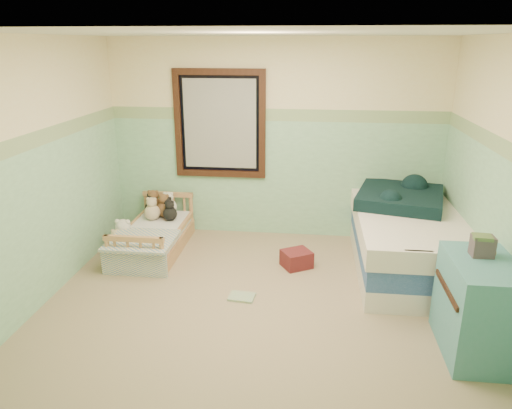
# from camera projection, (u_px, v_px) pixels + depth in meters

# --- Properties ---
(floor) EXTENTS (4.20, 3.60, 0.02)m
(floor) POSITION_uv_depth(u_px,v_px,m) (259.00, 301.00, 4.75)
(floor) COLOR #7C6D57
(floor) RESTS_ON ground
(ceiling) EXTENTS (4.20, 3.60, 0.02)m
(ceiling) POSITION_uv_depth(u_px,v_px,m) (260.00, 32.00, 3.94)
(ceiling) COLOR silver
(ceiling) RESTS_ON wall_back
(wall_back) EXTENTS (4.20, 0.04, 2.50)m
(wall_back) POSITION_uv_depth(u_px,v_px,m) (275.00, 141.00, 6.03)
(wall_back) COLOR beige
(wall_back) RESTS_ON floor
(wall_front) EXTENTS (4.20, 0.04, 2.50)m
(wall_front) POSITION_uv_depth(u_px,v_px,m) (224.00, 266.00, 2.65)
(wall_front) COLOR beige
(wall_front) RESTS_ON floor
(wall_left) EXTENTS (0.04, 3.60, 2.50)m
(wall_left) POSITION_uv_depth(u_px,v_px,m) (42.00, 172.00, 4.57)
(wall_left) COLOR beige
(wall_left) RESTS_ON floor
(wall_right) EXTENTS (0.04, 3.60, 2.50)m
(wall_right) POSITION_uv_depth(u_px,v_px,m) (502.00, 187.00, 4.11)
(wall_right) COLOR beige
(wall_right) RESTS_ON floor
(wainscot_mint) EXTENTS (4.20, 0.01, 1.50)m
(wainscot_mint) POSITION_uv_depth(u_px,v_px,m) (275.00, 179.00, 6.18)
(wainscot_mint) COLOR #7AB18A
(wainscot_mint) RESTS_ON floor
(border_strip) EXTENTS (4.20, 0.01, 0.15)m
(border_strip) POSITION_uv_depth(u_px,v_px,m) (275.00, 115.00, 5.92)
(border_strip) COLOR #477A45
(border_strip) RESTS_ON wall_back
(window_frame) EXTENTS (1.16, 0.06, 1.36)m
(window_frame) POSITION_uv_depth(u_px,v_px,m) (220.00, 124.00, 6.01)
(window_frame) COLOR black
(window_frame) RESTS_ON wall_back
(window_blinds) EXTENTS (0.92, 0.01, 1.12)m
(window_blinds) POSITION_uv_depth(u_px,v_px,m) (220.00, 124.00, 6.02)
(window_blinds) COLOR #B2B2AC
(window_blinds) RESTS_ON window_frame
(toddler_bed_frame) EXTENTS (0.68, 1.35, 0.17)m
(toddler_bed_frame) POSITION_uv_depth(u_px,v_px,m) (155.00, 244.00, 5.86)
(toddler_bed_frame) COLOR tan
(toddler_bed_frame) RESTS_ON floor
(toddler_mattress) EXTENTS (0.62, 1.29, 0.12)m
(toddler_mattress) POSITION_uv_depth(u_px,v_px,m) (154.00, 233.00, 5.81)
(toddler_mattress) COLOR white
(toddler_mattress) RESTS_ON toddler_bed_frame
(patchwork_quilt) EXTENTS (0.73, 0.68, 0.03)m
(patchwork_quilt) POSITION_uv_depth(u_px,v_px,m) (141.00, 240.00, 5.39)
(patchwork_quilt) COLOR #5482B1
(patchwork_quilt) RESTS_ON toddler_mattress
(plush_bed_brown) EXTENTS (0.22, 0.22, 0.22)m
(plush_bed_brown) POSITION_uv_depth(u_px,v_px,m) (154.00, 206.00, 6.24)
(plush_bed_brown) COLOR brown
(plush_bed_brown) RESTS_ON toddler_mattress
(plush_bed_white) EXTENTS (0.21, 0.21, 0.21)m
(plush_bed_white) POSITION_uv_depth(u_px,v_px,m) (169.00, 207.00, 6.22)
(plush_bed_white) COLOR silver
(plush_bed_white) RESTS_ON toddler_mattress
(plush_bed_tan) EXTENTS (0.20, 0.20, 0.20)m
(plush_bed_tan) POSITION_uv_depth(u_px,v_px,m) (152.00, 212.00, 6.03)
(plush_bed_tan) COLOR beige
(plush_bed_tan) RESTS_ON toddler_mattress
(plush_bed_dark) EXTENTS (0.18, 0.18, 0.18)m
(plush_bed_dark) POSITION_uv_depth(u_px,v_px,m) (170.00, 214.00, 6.01)
(plush_bed_dark) COLOR black
(plush_bed_dark) RESTS_ON toddler_mattress
(plush_floor_cream) EXTENTS (0.28, 0.28, 0.28)m
(plush_floor_cream) POSITION_uv_depth(u_px,v_px,m) (124.00, 241.00, 5.80)
(plush_floor_cream) COLOR silver
(plush_floor_cream) RESTS_ON floor
(plush_floor_tan) EXTENTS (0.22, 0.22, 0.22)m
(plush_floor_tan) POSITION_uv_depth(u_px,v_px,m) (118.00, 246.00, 5.73)
(plush_floor_tan) COLOR beige
(plush_floor_tan) RESTS_ON floor
(twin_bed_frame) EXTENTS (1.08, 2.16, 0.22)m
(twin_bed_frame) POSITION_uv_depth(u_px,v_px,m) (404.00, 257.00, 5.44)
(twin_bed_frame) COLOR silver
(twin_bed_frame) RESTS_ON floor
(twin_boxspring) EXTENTS (1.08, 2.16, 0.22)m
(twin_boxspring) POSITION_uv_depth(u_px,v_px,m) (406.00, 239.00, 5.37)
(twin_boxspring) COLOR navy
(twin_boxspring) RESTS_ON twin_bed_frame
(twin_mattress) EXTENTS (1.12, 2.20, 0.22)m
(twin_mattress) POSITION_uv_depth(u_px,v_px,m) (408.00, 221.00, 5.29)
(twin_mattress) COLOR silver
(twin_mattress) RESTS_ON twin_boxspring
(teal_blanket) EXTENTS (1.13, 1.17, 0.14)m
(teal_blanket) POSITION_uv_depth(u_px,v_px,m) (400.00, 197.00, 5.52)
(teal_blanket) COLOR black
(teal_blanket) RESTS_ON twin_mattress
(dresser) EXTENTS (0.51, 0.81, 0.81)m
(dresser) POSITION_uv_depth(u_px,v_px,m) (478.00, 307.00, 3.85)
(dresser) COLOR teal
(dresser) RESTS_ON floor
(book_stack) EXTENTS (0.17, 0.13, 0.17)m
(book_stack) POSITION_uv_depth(u_px,v_px,m) (482.00, 246.00, 3.80)
(book_stack) COLOR brown
(book_stack) RESTS_ON dresser
(red_pillow) EXTENTS (0.40, 0.39, 0.19)m
(red_pillow) POSITION_uv_depth(u_px,v_px,m) (297.00, 259.00, 5.43)
(red_pillow) COLOR maroon
(red_pillow) RESTS_ON floor
(floor_book) EXTENTS (0.27, 0.22, 0.02)m
(floor_book) POSITION_uv_depth(u_px,v_px,m) (242.00, 297.00, 4.78)
(floor_book) COLOR gold
(floor_book) RESTS_ON floor
(extra_plush_0) EXTENTS (0.19, 0.19, 0.19)m
(extra_plush_0) POSITION_uv_depth(u_px,v_px,m) (152.00, 207.00, 6.23)
(extra_plush_0) COLOR black
(extra_plush_0) RESTS_ON toddler_mattress
(extra_plush_1) EXTENTS (0.16, 0.16, 0.16)m
(extra_plush_1) POSITION_uv_depth(u_px,v_px,m) (151.00, 208.00, 6.22)
(extra_plush_1) COLOR black
(extra_plush_1) RESTS_ON toddler_mattress
(extra_plush_2) EXTENTS (0.18, 0.18, 0.18)m
(extra_plush_2) POSITION_uv_depth(u_px,v_px,m) (168.00, 210.00, 6.13)
(extra_plush_2) COLOR black
(extra_plush_2) RESTS_ON toddler_mattress
(extra_plush_3) EXTENTS (0.21, 0.21, 0.21)m
(extra_plush_3) POSITION_uv_depth(u_px,v_px,m) (165.00, 209.00, 6.14)
(extra_plush_3) COLOR brown
(extra_plush_3) RESTS_ON toddler_mattress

